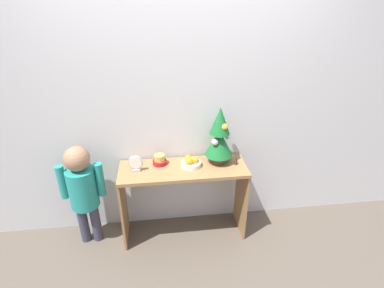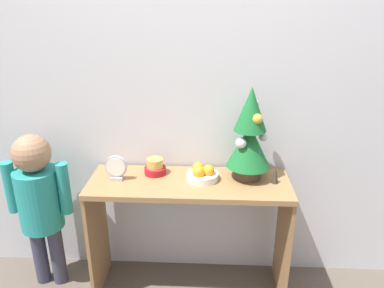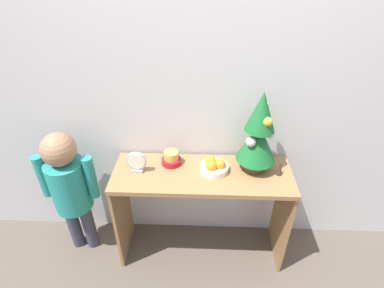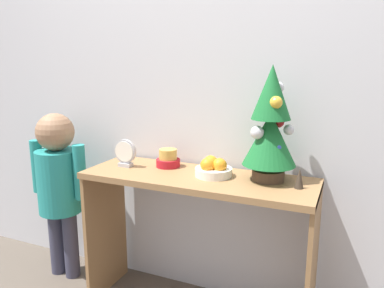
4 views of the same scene
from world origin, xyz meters
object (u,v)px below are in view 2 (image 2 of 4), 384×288
(fruit_bowl, at_px, (202,174))
(singing_bowl, at_px, (155,167))
(desk_clock, at_px, (116,168))
(mini_tree, at_px, (250,135))
(figurine, at_px, (275,176))
(child_figure, at_px, (39,197))

(fruit_bowl, bearing_deg, singing_bowl, 166.98)
(desk_clock, bearing_deg, mini_tree, 5.12)
(singing_bowl, height_order, figurine, singing_bowl)
(fruit_bowl, distance_m, desk_clock, 0.48)
(desk_clock, xyz_separation_m, figurine, (0.87, 0.01, -0.03))
(singing_bowl, xyz_separation_m, child_figure, (-0.68, -0.07, -0.17))
(mini_tree, bearing_deg, child_figure, -177.57)
(fruit_bowl, bearing_deg, desk_clock, -176.85)
(mini_tree, height_order, figurine, mini_tree)
(fruit_bowl, relative_size, child_figure, 0.18)
(singing_bowl, relative_size, desk_clock, 0.86)
(desk_clock, relative_size, child_figure, 0.15)
(mini_tree, xyz_separation_m, figurine, (0.15, -0.06, -0.21))
(desk_clock, relative_size, figurine, 1.62)
(fruit_bowl, distance_m, figurine, 0.40)
(mini_tree, bearing_deg, fruit_bowl, -171.23)
(figurine, distance_m, child_figure, 1.36)
(mini_tree, distance_m, child_figure, 1.26)
(fruit_bowl, distance_m, singing_bowl, 0.28)
(singing_bowl, distance_m, figurine, 0.68)
(mini_tree, height_order, singing_bowl, mini_tree)
(mini_tree, relative_size, fruit_bowl, 2.96)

